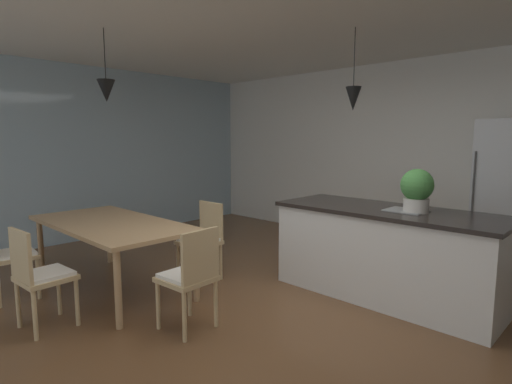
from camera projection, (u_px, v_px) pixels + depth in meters
name	position (u px, v px, depth m)	size (l,w,h in m)	color
ground_plane	(271.00, 322.00, 3.59)	(10.00, 8.40, 0.04)	brown
wall_back_kitchen	(426.00, 156.00, 5.73)	(10.00, 0.12, 2.70)	white
window_wall_left_glazing	(75.00, 154.00, 6.21)	(0.06, 8.40, 2.70)	#9EB7C6
dining_table	(111.00, 227.00, 4.26)	(1.99, 0.98, 0.72)	tan
chair_kitchen_end	(190.00, 275.00, 3.34)	(0.42, 0.42, 0.87)	tan
chair_far_right	(203.00, 238.00, 4.58)	(0.41, 0.41, 0.87)	tan
chair_near_left	(7.00, 253.00, 3.98)	(0.43, 0.43, 0.87)	tan
chair_near_right	(39.00, 274.00, 3.36)	(0.43, 0.43, 0.87)	tan
kitchen_island	(386.00, 252.00, 4.07)	(2.20, 0.87, 0.91)	silver
refrigerator	(512.00, 198.00, 4.70)	(0.72, 0.67, 1.81)	silver
pendant_over_table	(106.00, 91.00, 4.18)	(0.18, 0.18, 0.74)	black
pendant_over_island_main	(353.00, 99.00, 4.16)	(0.16, 0.16, 0.83)	black
potted_plant_on_island	(417.00, 189.00, 3.79)	(0.30, 0.30, 0.41)	beige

